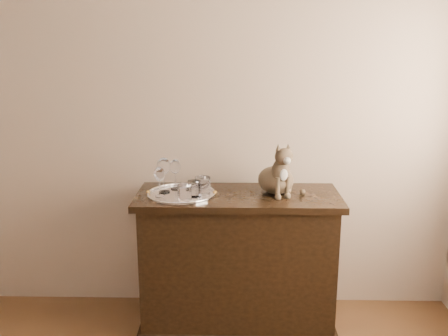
{
  "coord_description": "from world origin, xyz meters",
  "views": [
    {
      "loc": [
        0.58,
        -0.87,
        1.71
      ],
      "look_at": [
        0.52,
        1.95,
        1.01
      ],
      "focal_mm": 40.0,
      "sensor_mm": 36.0,
      "label": 1
    }
  ],
  "objects_px": {
    "tumbler_a": "(194,189)",
    "tray": "(182,195)",
    "sideboard": "(238,261)",
    "tumbler_c": "(203,185)",
    "wine_glass_b": "(175,174)",
    "cat": "(276,167)",
    "wine_glass_c": "(159,182)",
    "wine_glass_a": "(164,175)",
    "tumbler_b": "(184,192)"
  },
  "relations": [
    {
      "from": "wine_glass_a",
      "to": "tray",
      "type": "bearing_deg",
      "value": -17.24
    },
    {
      "from": "tumbler_a",
      "to": "sideboard",
      "type": "bearing_deg",
      "value": 16.11
    },
    {
      "from": "wine_glass_c",
      "to": "tumbler_c",
      "type": "bearing_deg",
      "value": 12.84
    },
    {
      "from": "tumbler_a",
      "to": "tumbler_b",
      "type": "relative_size",
      "value": 1.02
    },
    {
      "from": "tumbler_a",
      "to": "tray",
      "type": "bearing_deg",
      "value": 151.85
    },
    {
      "from": "sideboard",
      "to": "wine_glass_b",
      "type": "relative_size",
      "value": 6.56
    },
    {
      "from": "tumbler_a",
      "to": "wine_glass_a",
      "type": "bearing_deg",
      "value": 157.84
    },
    {
      "from": "tray",
      "to": "wine_glass_c",
      "type": "xyz_separation_m",
      "value": [
        -0.12,
        -0.05,
        0.09
      ]
    },
    {
      "from": "sideboard",
      "to": "wine_glass_c",
      "type": "relative_size",
      "value": 6.91
    },
    {
      "from": "sideboard",
      "to": "tumbler_b",
      "type": "relative_size",
      "value": 13.45
    },
    {
      "from": "wine_glass_a",
      "to": "tumbler_b",
      "type": "distance_m",
      "value": 0.21
    },
    {
      "from": "wine_glass_b",
      "to": "tumbler_a",
      "type": "xyz_separation_m",
      "value": [
        0.13,
        -0.15,
        -0.05
      ]
    },
    {
      "from": "sideboard",
      "to": "tray",
      "type": "relative_size",
      "value": 3.0
    },
    {
      "from": "sideboard",
      "to": "wine_glass_b",
      "type": "xyz_separation_m",
      "value": [
        -0.38,
        0.08,
        0.52
      ]
    },
    {
      "from": "tray",
      "to": "wine_glass_a",
      "type": "distance_m",
      "value": 0.15
    },
    {
      "from": "wine_glass_a",
      "to": "cat",
      "type": "relative_size",
      "value": 0.66
    },
    {
      "from": "sideboard",
      "to": "tumbler_a",
      "type": "distance_m",
      "value": 0.55
    },
    {
      "from": "wine_glass_a",
      "to": "tumbler_c",
      "type": "xyz_separation_m",
      "value": [
        0.23,
        -0.02,
        -0.05
      ]
    },
    {
      "from": "wine_glass_a",
      "to": "tumbler_c",
      "type": "distance_m",
      "value": 0.24
    },
    {
      "from": "tumbler_b",
      "to": "tumbler_c",
      "type": "height_order",
      "value": "tumbler_c"
    },
    {
      "from": "tray",
      "to": "tumbler_a",
      "type": "xyz_separation_m",
      "value": [
        0.08,
        -0.04,
        0.05
      ]
    },
    {
      "from": "wine_glass_c",
      "to": "wine_glass_a",
      "type": "bearing_deg",
      "value": 79.77
    },
    {
      "from": "sideboard",
      "to": "tumbler_b",
      "type": "height_order",
      "value": "tumbler_b"
    },
    {
      "from": "sideboard",
      "to": "wine_glass_b",
      "type": "height_order",
      "value": "wine_glass_b"
    },
    {
      "from": "tumbler_a",
      "to": "cat",
      "type": "xyz_separation_m",
      "value": [
        0.47,
        0.11,
        0.11
      ]
    },
    {
      "from": "sideboard",
      "to": "wine_glass_b",
      "type": "distance_m",
      "value": 0.65
    },
    {
      "from": "tumbler_b",
      "to": "wine_glass_b",
      "type": "bearing_deg",
      "value": 109.06
    },
    {
      "from": "wine_glass_c",
      "to": "tumbler_b",
      "type": "xyz_separation_m",
      "value": [
        0.15,
        -0.07,
        -0.04
      ]
    },
    {
      "from": "wine_glass_c",
      "to": "tumbler_b",
      "type": "relative_size",
      "value": 1.95
    },
    {
      "from": "sideboard",
      "to": "cat",
      "type": "relative_size",
      "value": 3.77
    },
    {
      "from": "wine_glass_a",
      "to": "wine_glass_c",
      "type": "distance_m",
      "value": 0.08
    },
    {
      "from": "tray",
      "to": "wine_glass_b",
      "type": "xyz_separation_m",
      "value": [
        -0.05,
        0.11,
        0.1
      ]
    },
    {
      "from": "sideboard",
      "to": "wine_glass_a",
      "type": "relative_size",
      "value": 5.72
    },
    {
      "from": "sideboard",
      "to": "tumbler_c",
      "type": "relative_size",
      "value": 11.91
    },
    {
      "from": "wine_glass_b",
      "to": "tumbler_c",
      "type": "height_order",
      "value": "wine_glass_b"
    },
    {
      "from": "tray",
      "to": "tumbler_a",
      "type": "distance_m",
      "value": 0.1
    },
    {
      "from": "tumbler_a",
      "to": "tumbler_c",
      "type": "height_order",
      "value": "tumbler_c"
    },
    {
      "from": "tray",
      "to": "wine_glass_b",
      "type": "height_order",
      "value": "wine_glass_b"
    },
    {
      "from": "sideboard",
      "to": "cat",
      "type": "distance_m",
      "value": 0.63
    },
    {
      "from": "tumbler_a",
      "to": "cat",
      "type": "bearing_deg",
      "value": 12.68
    },
    {
      "from": "tumbler_c",
      "to": "cat",
      "type": "distance_m",
      "value": 0.44
    },
    {
      "from": "wine_glass_b",
      "to": "wine_glass_c",
      "type": "xyz_separation_m",
      "value": [
        -0.07,
        -0.15,
        -0.0
      ]
    },
    {
      "from": "wine_glass_b",
      "to": "tumbler_b",
      "type": "distance_m",
      "value": 0.24
    },
    {
      "from": "wine_glass_b",
      "to": "cat",
      "type": "distance_m",
      "value": 0.6
    },
    {
      "from": "tray",
      "to": "tumbler_b",
      "type": "bearing_deg",
      "value": -75.62
    },
    {
      "from": "wine_glass_a",
      "to": "tumbler_a",
      "type": "xyz_separation_m",
      "value": [
        0.18,
        -0.08,
        -0.06
      ]
    },
    {
      "from": "wine_glass_b",
      "to": "cat",
      "type": "relative_size",
      "value": 0.58
    },
    {
      "from": "wine_glass_c",
      "to": "sideboard",
      "type": "bearing_deg",
      "value": 9.74
    },
    {
      "from": "tray",
      "to": "cat",
      "type": "xyz_separation_m",
      "value": [
        0.55,
        0.06,
        0.15
      ]
    },
    {
      "from": "sideboard",
      "to": "tray",
      "type": "distance_m",
      "value": 0.54
    }
  ]
}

